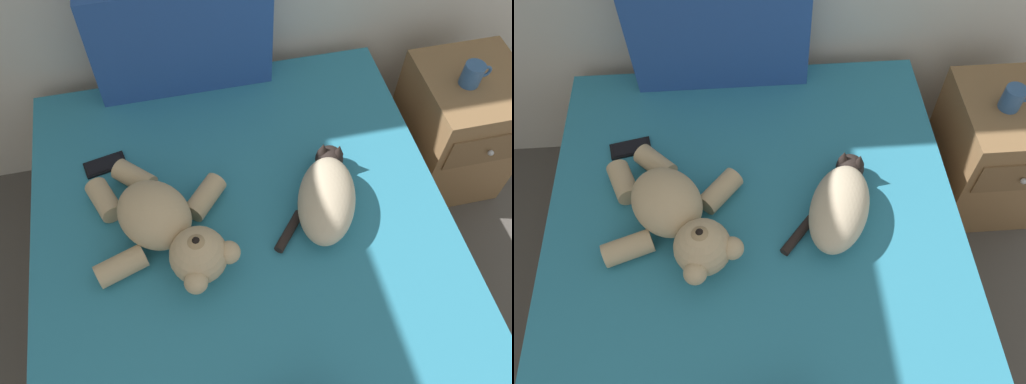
# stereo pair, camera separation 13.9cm
# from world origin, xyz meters

# --- Properties ---
(bed) EXTENTS (1.46, 1.92, 0.56)m
(bed) POSITION_xyz_m (1.62, 3.22, 0.28)
(bed) COLOR olive
(bed) RESTS_ON ground_plane
(patterned_cushion) EXTENTS (0.67, 0.13, 0.47)m
(patterned_cushion) POSITION_xyz_m (1.53, 4.09, 0.79)
(patterned_cushion) COLOR #264C99
(patterned_cushion) RESTS_ON bed
(cat) EXTENTS (0.35, 0.42, 0.15)m
(cat) POSITION_xyz_m (1.91, 3.40, 0.63)
(cat) COLOR #C6B293
(cat) RESTS_ON bed
(teddy_bear) EXTENTS (0.48, 0.58, 0.20)m
(teddy_bear) POSITION_xyz_m (1.37, 3.39, 0.64)
(teddy_bear) COLOR tan
(teddy_bear) RESTS_ON bed
(cell_phone) EXTENTS (0.16, 0.10, 0.01)m
(cell_phone) POSITION_xyz_m (1.18, 3.74, 0.56)
(cell_phone) COLOR black
(cell_phone) RESTS_ON bed
(nightstand) EXTENTS (0.42, 0.49, 0.60)m
(nightstand) POSITION_xyz_m (2.67, 3.82, 0.30)
(nightstand) COLOR olive
(nightstand) RESTS_ON ground_plane
(mug) EXTENTS (0.12, 0.08, 0.09)m
(mug) POSITION_xyz_m (2.63, 3.81, 0.65)
(mug) COLOR #33598C
(mug) RESTS_ON nightstand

